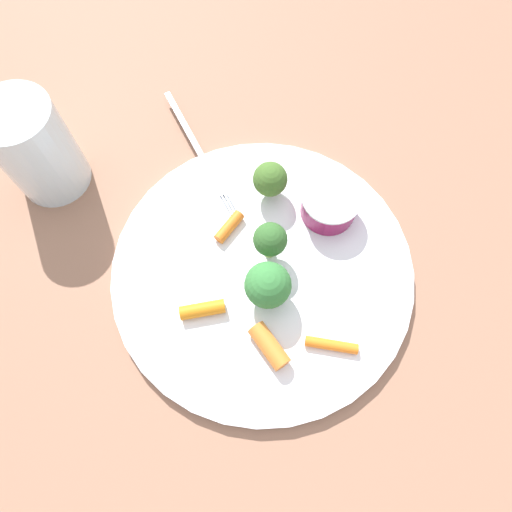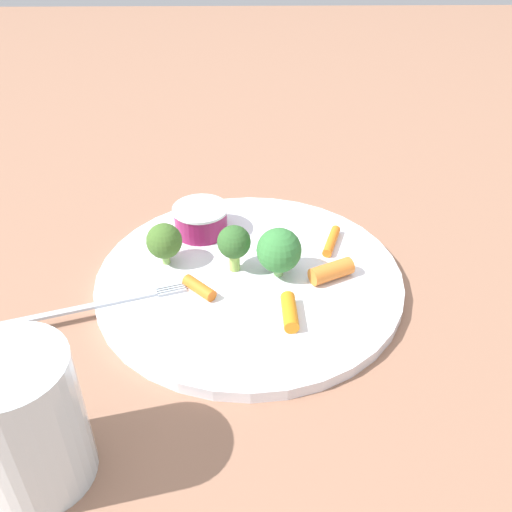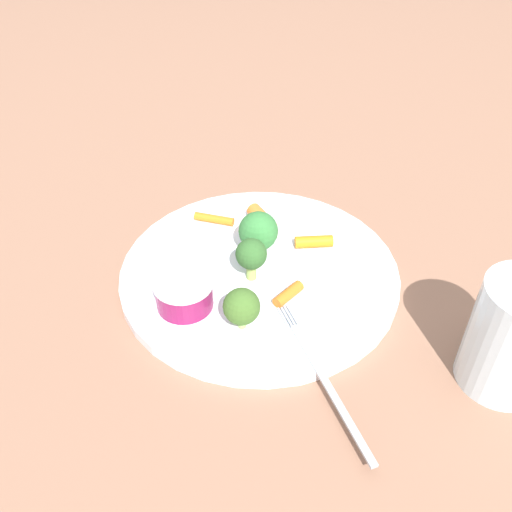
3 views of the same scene
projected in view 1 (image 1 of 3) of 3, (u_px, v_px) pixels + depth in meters
The scene contains 12 objects.
ground_plane at pixel (262, 272), 0.47m from camera, with size 2.40×2.40×0.00m, color #91654E.
plate at pixel (262, 270), 0.47m from camera, with size 0.31×0.31×0.01m, color white.
sauce_cup at pixel (329, 204), 0.47m from camera, with size 0.06×0.06×0.03m.
broccoli_floret_0 at pixel (270, 179), 0.47m from camera, with size 0.04×0.04×0.05m.
broccoli_floret_1 at pixel (267, 285), 0.42m from camera, with size 0.04×0.04×0.05m.
broccoli_floret_2 at pixel (270, 240), 0.44m from camera, with size 0.03×0.03×0.05m.
carrot_stick_0 at pixel (331, 345), 0.43m from camera, with size 0.01×0.01×0.05m, color orange.
carrot_stick_1 at pixel (269, 346), 0.42m from camera, with size 0.02×0.02×0.04m, color orange.
carrot_stick_2 at pixel (229, 227), 0.47m from camera, with size 0.01×0.01×0.04m, color orange.
carrot_stick_3 at pixel (202, 310), 0.44m from camera, with size 0.01×0.01×0.04m, color orange.
fork at pixel (200, 153), 0.51m from camera, with size 0.07×0.18×0.00m.
drinking_glass at pixel (36, 149), 0.47m from camera, with size 0.08×0.08×0.11m, color silver.
Camera 1 is at (-0.03, -0.16, 0.44)m, focal length 31.67 mm.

